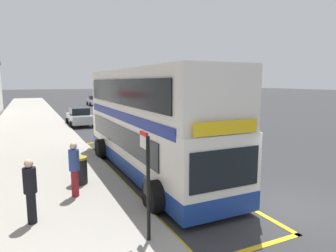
{
  "coord_description": "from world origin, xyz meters",
  "views": [
    {
      "loc": [
        -7.07,
        -6.2,
        3.9
      ],
      "look_at": [
        -1.21,
        6.2,
        1.84
      ],
      "focal_mm": 31.64,
      "sensor_mm": 36.0,
      "label": 1
    }
  ],
  "objects_px": {
    "pedestrian_waiting_near_sign": "(30,189)",
    "pedestrian_further_back": "(74,167)",
    "double_decker_bus": "(148,125)",
    "litter_bin": "(80,170)",
    "parked_car_white_far": "(94,101)",
    "parked_car_silver_distant": "(80,117)",
    "parked_car_white_kerbside": "(135,113)",
    "bus_stop_sign": "(147,177)"
  },
  "relations": [
    {
      "from": "pedestrian_waiting_near_sign",
      "to": "pedestrian_further_back",
      "type": "relative_size",
      "value": 0.97
    },
    {
      "from": "double_decker_bus",
      "to": "litter_bin",
      "type": "xyz_separation_m",
      "value": [
        -3.05,
        -0.8,
        -1.42
      ]
    },
    {
      "from": "parked_car_white_far",
      "to": "pedestrian_waiting_near_sign",
      "type": "distance_m",
      "value": 42.59
    },
    {
      "from": "double_decker_bus",
      "to": "parked_car_silver_distant",
      "type": "distance_m",
      "value": 15.42
    },
    {
      "from": "double_decker_bus",
      "to": "parked_car_white_kerbside",
      "type": "distance_m",
      "value": 17.21
    },
    {
      "from": "parked_car_white_kerbside",
      "to": "pedestrian_waiting_near_sign",
      "type": "distance_m",
      "value": 22.14
    },
    {
      "from": "double_decker_bus",
      "to": "pedestrian_further_back",
      "type": "height_order",
      "value": "double_decker_bus"
    },
    {
      "from": "double_decker_bus",
      "to": "litter_bin",
      "type": "height_order",
      "value": "double_decker_bus"
    },
    {
      "from": "parked_car_silver_distant",
      "to": "litter_bin",
      "type": "height_order",
      "value": "parked_car_silver_distant"
    },
    {
      "from": "pedestrian_further_back",
      "to": "parked_car_silver_distant",
      "type": "bearing_deg",
      "value": 80.68
    },
    {
      "from": "bus_stop_sign",
      "to": "pedestrian_further_back",
      "type": "height_order",
      "value": "bus_stop_sign"
    },
    {
      "from": "double_decker_bus",
      "to": "pedestrian_waiting_near_sign",
      "type": "height_order",
      "value": "double_decker_bus"
    },
    {
      "from": "double_decker_bus",
      "to": "parked_car_white_far",
      "type": "height_order",
      "value": "double_decker_bus"
    },
    {
      "from": "parked_car_silver_distant",
      "to": "pedestrian_waiting_near_sign",
      "type": "bearing_deg",
      "value": -105.22
    },
    {
      "from": "parked_car_silver_distant",
      "to": "pedestrian_waiting_near_sign",
      "type": "relative_size",
      "value": 2.39
    },
    {
      "from": "bus_stop_sign",
      "to": "litter_bin",
      "type": "relative_size",
      "value": 2.57
    },
    {
      "from": "parked_car_white_far",
      "to": "litter_bin",
      "type": "distance_m",
      "value": 39.62
    },
    {
      "from": "pedestrian_waiting_near_sign",
      "to": "pedestrian_further_back",
      "type": "xyz_separation_m",
      "value": [
        1.33,
        1.47,
        0.04
      ]
    },
    {
      "from": "double_decker_bus",
      "to": "parked_car_white_far",
      "type": "relative_size",
      "value": 2.67
    },
    {
      "from": "pedestrian_waiting_near_sign",
      "to": "parked_car_silver_distant",
      "type": "bearing_deg",
      "value": 77.5
    },
    {
      "from": "parked_car_silver_distant",
      "to": "litter_bin",
      "type": "distance_m",
      "value": 16.36
    },
    {
      "from": "parked_car_white_kerbside",
      "to": "litter_bin",
      "type": "xyz_separation_m",
      "value": [
        -8.06,
        -17.22,
        -0.15
      ]
    },
    {
      "from": "pedestrian_further_back",
      "to": "litter_bin",
      "type": "bearing_deg",
      "value": 74.49
    },
    {
      "from": "litter_bin",
      "to": "bus_stop_sign",
      "type": "bearing_deg",
      "value": -79.81
    },
    {
      "from": "double_decker_bus",
      "to": "parked_car_silver_distant",
      "type": "xyz_separation_m",
      "value": [
        -0.54,
        15.36,
        -1.27
      ]
    },
    {
      "from": "parked_car_white_kerbside",
      "to": "pedestrian_waiting_near_sign",
      "type": "height_order",
      "value": "pedestrian_waiting_near_sign"
    },
    {
      "from": "parked_car_white_kerbside",
      "to": "parked_car_silver_distant",
      "type": "bearing_deg",
      "value": -171.31
    },
    {
      "from": "parked_car_white_far",
      "to": "litter_bin",
      "type": "xyz_separation_m",
      "value": [
        -8.41,
        -38.71,
        -0.15
      ]
    },
    {
      "from": "bus_stop_sign",
      "to": "pedestrian_further_back",
      "type": "xyz_separation_m",
      "value": [
        -1.18,
        3.53,
        -0.54
      ]
    },
    {
      "from": "pedestrian_waiting_near_sign",
      "to": "litter_bin",
      "type": "relative_size",
      "value": 1.74
    },
    {
      "from": "parked_car_white_kerbside",
      "to": "pedestrian_further_back",
      "type": "xyz_separation_m",
      "value": [
        -8.4,
        -18.42,
        0.34
      ]
    },
    {
      "from": "bus_stop_sign",
      "to": "parked_car_white_kerbside",
      "type": "xyz_separation_m",
      "value": [
        7.22,
        21.95,
        -0.88
      ]
    },
    {
      "from": "parked_car_white_far",
      "to": "double_decker_bus",
      "type": "bearing_deg",
      "value": -100.22
    },
    {
      "from": "parked_car_white_far",
      "to": "litter_bin",
      "type": "relative_size",
      "value": 4.15
    },
    {
      "from": "parked_car_white_kerbside",
      "to": "parked_car_silver_distant",
      "type": "distance_m",
      "value": 5.65
    },
    {
      "from": "pedestrian_further_back",
      "to": "litter_bin",
      "type": "relative_size",
      "value": 1.8
    },
    {
      "from": "bus_stop_sign",
      "to": "pedestrian_further_back",
      "type": "distance_m",
      "value": 3.76
    },
    {
      "from": "parked_car_silver_distant",
      "to": "double_decker_bus",
      "type": "bearing_deg",
      "value": -90.72
    },
    {
      "from": "parked_car_white_far",
      "to": "pedestrian_further_back",
      "type": "bearing_deg",
      "value": -104.53
    },
    {
      "from": "double_decker_bus",
      "to": "pedestrian_further_back",
      "type": "relative_size",
      "value": 6.16
    },
    {
      "from": "bus_stop_sign",
      "to": "pedestrian_waiting_near_sign",
      "type": "relative_size",
      "value": 1.48
    },
    {
      "from": "parked_car_white_far",
      "to": "litter_bin",
      "type": "bearing_deg",
      "value": -104.43
    }
  ]
}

